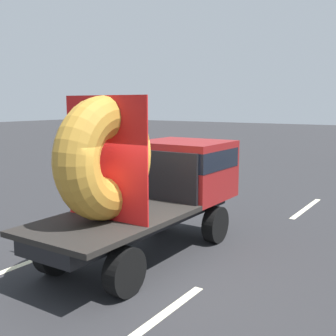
# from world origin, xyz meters

# --- Properties ---
(ground_plane) EXTENTS (120.00, 120.00, 0.00)m
(ground_plane) POSITION_xyz_m (0.00, 0.00, 0.00)
(ground_plane) COLOR #28282B
(flatbed_truck) EXTENTS (2.02, 5.25, 3.35)m
(flatbed_truck) POSITION_xyz_m (-0.39, 1.17, 1.65)
(flatbed_truck) COLOR black
(flatbed_truck) RESTS_ON ground_plane
(lane_dash_left_far) EXTENTS (0.16, 2.31, 0.01)m
(lane_dash_left_far) POSITION_xyz_m (-2.14, 6.25, 0.00)
(lane_dash_left_far) COLOR beige
(lane_dash_left_far) RESTS_ON ground_plane
(lane_dash_right_near) EXTENTS (0.16, 2.68, 0.01)m
(lane_dash_right_near) POSITION_xyz_m (1.35, -1.26, 0.00)
(lane_dash_right_near) COLOR beige
(lane_dash_right_near) RESTS_ON ground_plane
(lane_dash_right_far) EXTENTS (0.16, 2.91, 0.01)m
(lane_dash_right_far) POSITION_xyz_m (1.35, 6.84, 0.00)
(lane_dash_right_far) COLOR beige
(lane_dash_right_far) RESTS_ON ground_plane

